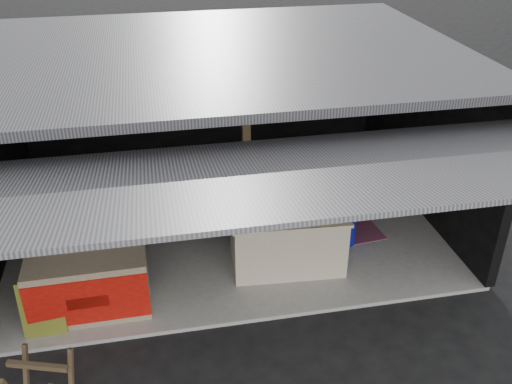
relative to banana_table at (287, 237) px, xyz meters
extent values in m
plane|color=black|center=(-0.77, -1.15, -0.53)|extent=(80.00, 80.00, 0.00)
cube|color=gray|center=(-0.77, 1.35, -0.50)|extent=(7.00, 5.00, 0.06)
cube|color=black|center=(-0.77, 3.85, 0.98)|extent=(7.00, 0.15, 2.90)
cube|color=black|center=(2.73, 1.35, 0.98)|extent=(0.15, 5.00, 2.90)
cube|color=#232326|center=(-0.77, 1.35, 2.43)|extent=(7.20, 5.20, 0.12)
cube|color=#232326|center=(-0.77, -2.10, 2.20)|extent=(7.40, 2.47, 0.48)
cube|color=brown|center=(-0.47, 0.75, 0.96)|extent=(0.12, 0.12, 2.85)
cube|color=beige|center=(0.00, 0.00, -0.02)|extent=(1.69, 1.09, 0.89)
cube|color=beige|center=(0.00, 0.00, 0.44)|extent=(1.75, 1.15, 0.04)
cube|color=white|center=(0.14, 0.84, -0.01)|extent=(0.85, 0.58, 0.92)
cube|color=navy|center=(0.14, 0.56, 0.04)|extent=(0.65, 0.04, 0.28)
cube|color=#B21414|center=(0.14, 0.56, -0.28)|extent=(0.41, 0.03, 0.09)
cube|color=#998466|center=(-2.83, -0.55, -0.04)|extent=(1.55, 0.69, 0.87)
cube|color=red|center=(-2.83, -0.90, -0.04)|extent=(1.54, 0.04, 0.68)
cube|color=white|center=(-2.83, -0.91, -0.04)|extent=(0.52, 0.02, 0.17)
cube|color=navy|center=(-2.83, -0.26, 0.76)|extent=(1.54, 0.07, 0.72)
cube|color=black|center=(-3.40, -0.88, -0.07)|extent=(0.53, 0.13, 0.80)
cube|color=brown|center=(-3.48, -1.79, -0.19)|extent=(0.13, 0.26, 0.65)
cube|color=brown|center=(-2.97, -1.96, -0.19)|extent=(0.13, 0.26, 0.65)
cube|color=brown|center=(-3.27, -2.03, 0.10)|extent=(0.67, 0.27, 0.06)
cylinder|color=#0D1298|center=(1.05, 0.35, -0.22)|extent=(0.34, 0.34, 0.51)
cylinder|color=#091033|center=(1.04, 0.82, -0.26)|extent=(0.03, 0.03, 0.42)
cylinder|color=#091033|center=(1.36, 0.81, -0.26)|extent=(0.03, 0.03, 0.42)
cylinder|color=#091033|center=(1.05, 1.15, -0.26)|extent=(0.03, 0.03, 0.42)
cylinder|color=#091033|center=(1.38, 1.13, -0.26)|extent=(0.03, 0.03, 0.42)
cube|color=#091033|center=(1.21, 0.98, -0.05)|extent=(0.42, 0.42, 0.04)
cube|color=#091033|center=(1.22, 1.16, 0.17)|extent=(0.40, 0.06, 0.43)
cube|color=maroon|center=(0.97, 0.71, -0.46)|extent=(1.60, 1.15, 0.01)
cube|color=black|center=(-1.57, 3.75, 1.38)|extent=(0.32, 0.03, 0.42)
cube|color=#4C4C59|center=(-1.57, 3.73, 1.38)|extent=(0.26, 0.02, 0.34)
cube|color=black|center=(-0.97, 3.75, 1.40)|extent=(0.32, 0.03, 0.42)
cube|color=#4C4C59|center=(-0.97, 3.73, 1.40)|extent=(0.26, 0.02, 0.34)
cube|color=black|center=(-0.27, 3.75, 1.42)|extent=(0.32, 0.03, 0.42)
cube|color=#4C4C59|center=(-0.27, 3.73, 1.42)|extent=(0.26, 0.02, 0.34)
camera|label=1|loc=(-1.81, -6.81, 4.75)|focal=40.00mm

